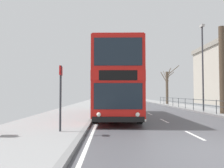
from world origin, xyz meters
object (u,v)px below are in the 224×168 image
at_px(double_decker_bus_main, 117,83).
at_px(bare_tree_far_00, 167,86).
at_px(street_lamp_far_side, 203,60).
at_px(bare_tree_far_01, 222,68).
at_px(bus_stop_sign_near, 61,90).

height_order(double_decker_bus_main, bare_tree_far_00, bare_tree_far_00).
relative_size(double_decker_bus_main, bare_tree_far_00, 2.02).
distance_m(street_lamp_far_side, bare_tree_far_01, 3.77).
height_order(street_lamp_far_side, bare_tree_far_00, street_lamp_far_side).
distance_m(double_decker_bus_main, bare_tree_far_01, 8.12).
distance_m(double_decker_bus_main, street_lamp_far_side, 9.52).
relative_size(street_lamp_far_side, bare_tree_far_01, 1.13).
distance_m(bus_stop_sign_near, street_lamp_far_side, 15.91).
height_order(double_decker_bus_main, bus_stop_sign_near, double_decker_bus_main).
xyz_separation_m(double_decker_bus_main, bare_tree_far_00, (8.07, 17.84, 0.46)).
relative_size(bare_tree_far_00, bare_tree_far_01, 0.83).
bearing_deg(bus_stop_sign_near, bare_tree_far_00, 67.01).
xyz_separation_m(street_lamp_far_side, bare_tree_far_00, (0.10, 13.17, -1.86)).
distance_m(bus_stop_sign_near, bare_tree_far_00, 26.99).
relative_size(bus_stop_sign_near, bare_tree_far_00, 0.45).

